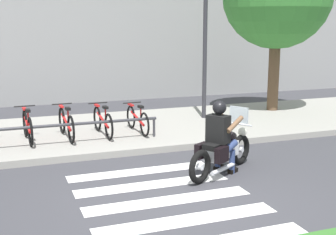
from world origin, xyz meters
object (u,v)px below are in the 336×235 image
object	(u,v)px
bicycle_4	(103,121)
bicycle_2	(28,126)
rider	(220,132)
bicycle_5	(137,119)
motorcycle	(222,150)
bicycle_3	(66,124)
bike_rack	(50,127)
street_lamp	(205,25)

from	to	relation	value
bicycle_4	bicycle_2	bearing A→B (deg)	-179.97
rider	bicycle_5	xyz separation A→B (m)	(-0.66, 3.25, -0.34)
motorcycle	bicycle_3	xyz separation A→B (m)	(-2.48, 3.21, 0.05)
motorcycle	bicycle_4	bearing A→B (deg)	116.60
motorcycle	bike_rack	world-z (taller)	motorcycle
bicycle_3	street_lamp	size ratio (longest dim) A/B	0.37
bicycle_2	bicycle_4	size ratio (longest dim) A/B	0.98
bicycle_5	bike_rack	distance (m)	2.26
motorcycle	bicycle_3	bearing A→B (deg)	127.74
street_lamp	bike_rack	bearing A→B (deg)	-159.89
bicycle_2	bicycle_5	xyz separation A→B (m)	(2.63, 0.00, -0.03)
street_lamp	motorcycle	bearing A→B (deg)	-110.39
motorcycle	bicycle_2	xyz separation A→B (m)	(-3.36, 3.21, 0.05)
motorcycle	bicycle_3	size ratio (longest dim) A/B	1.06
rider	street_lamp	distance (m)	5.06
bike_rack	bicycle_2	bearing A→B (deg)	128.37
motorcycle	bicycle_4	xyz separation A→B (m)	(-1.61, 3.21, 0.04)
rider	street_lamp	world-z (taller)	street_lamp
motorcycle	bike_rack	bearing A→B (deg)	137.75
bike_rack	street_lamp	size ratio (longest dim) A/B	1.07
rider	bicycle_3	world-z (taller)	rider
bicycle_3	street_lamp	bearing A→B (deg)	15.09
bicycle_3	bicycle_4	distance (m)	0.88
rider	bicycle_3	xyz separation A→B (m)	(-2.41, 3.24, -0.31)
bicycle_2	street_lamp	size ratio (longest dim) A/B	0.35
rider	bicycle_2	size ratio (longest dim) A/B	0.88
bicycle_3	rider	bearing A→B (deg)	-53.36
bicycle_4	bicycle_5	bearing A→B (deg)	0.05
motorcycle	street_lamp	world-z (taller)	street_lamp
bicycle_5	bike_rack	size ratio (longest dim) A/B	0.32
rider	bicycle_2	bearing A→B (deg)	135.40
bike_rack	street_lamp	world-z (taller)	street_lamp
rider	bike_rack	world-z (taller)	rider
bicycle_3	bike_rack	world-z (taller)	bicycle_3
bike_rack	street_lamp	distance (m)	5.30
bicycle_3	bicycle_4	xyz separation A→B (m)	(0.88, 0.00, -0.01)
bicycle_2	bicycle_3	size ratio (longest dim) A/B	0.94
rider	bicycle_3	distance (m)	4.06
bicycle_4	bike_rack	xyz separation A→B (m)	(-1.31, -0.55, 0.08)
bicycle_2	bicycle_4	distance (m)	1.75
bike_rack	street_lamp	bearing A→B (deg)	20.11
bicycle_2	bicycle_3	world-z (taller)	bicycle_2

